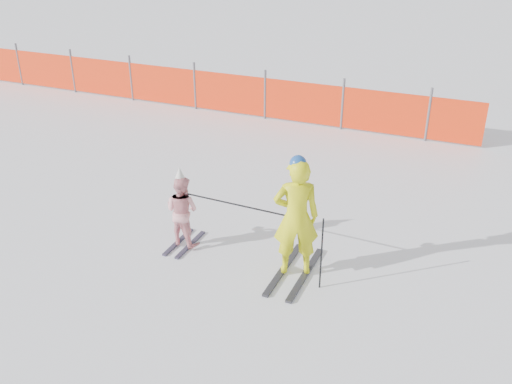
{
  "coord_description": "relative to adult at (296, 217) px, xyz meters",
  "views": [
    {
      "loc": [
        3.0,
        -6.5,
        4.76
      ],
      "look_at": [
        0.0,
        0.5,
        1.0
      ],
      "focal_mm": 40.0,
      "sensor_mm": 36.0,
      "label": 1
    }
  ],
  "objects": [
    {
      "name": "safety_fence",
      "position": [
        -5.47,
        6.24,
        -0.37
      ],
      "size": [
        15.25,
        0.06,
        1.25
      ],
      "color": "#595960",
      "rests_on": "ground"
    },
    {
      "name": "adult",
      "position": [
        0.0,
        0.0,
        0.0
      ],
      "size": [
        0.77,
        1.44,
        1.86
      ],
      "color": "black",
      "rests_on": "ground"
    },
    {
      "name": "ground",
      "position": [
        -0.77,
        -0.12,
        -0.93
      ],
      "size": [
        120.0,
        120.0,
        0.0
      ],
      "primitive_type": "plane",
      "color": "white",
      "rests_on": "ground"
    },
    {
      "name": "ski_poles",
      "position": [
        -0.38,
        -0.06,
        -0.16
      ],
      "size": [
        2.22,
        0.29,
        1.11
      ],
      "color": "black",
      "rests_on": "ground"
    },
    {
      "name": "child",
      "position": [
        -1.88,
        0.07,
        -0.31
      ],
      "size": [
        0.61,
        0.87,
        1.34
      ],
      "color": "black",
      "rests_on": "ground"
    }
  ]
}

